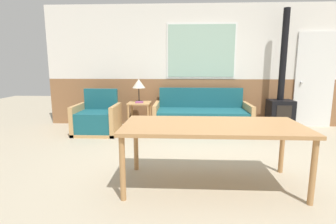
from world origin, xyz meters
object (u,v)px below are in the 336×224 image
object	(u,v)px
side_table	(140,108)
dining_table	(212,130)
armchair	(97,120)
table_lamp	(139,84)
wood_stove	(281,101)
couch	(201,118)

from	to	relation	value
side_table	dining_table	bearing A→B (deg)	-64.44
side_table	dining_table	distance (m)	2.90
armchair	dining_table	distance (m)	3.06
table_lamp	wood_stove	bearing A→B (deg)	0.17
side_table	wood_stove	world-z (taller)	wood_stove
couch	dining_table	world-z (taller)	couch
couch	armchair	world-z (taller)	armchair
armchair	wood_stove	size ratio (longest dim) A/B	0.35
dining_table	wood_stove	xyz separation A→B (m)	(1.75, 2.70, -0.03)
armchair	wood_stove	distance (m)	3.86
side_table	wood_stove	size ratio (longest dim) A/B	0.24
table_lamp	side_table	bearing A→B (deg)	-75.24
couch	armchair	bearing A→B (deg)	-171.04
table_lamp	dining_table	distance (m)	2.99
side_table	dining_table	size ratio (longest dim) A/B	0.29
side_table	table_lamp	size ratio (longest dim) A/B	1.21
couch	side_table	world-z (taller)	couch
wood_stove	side_table	bearing A→B (deg)	-178.25
couch	table_lamp	distance (m)	1.53
couch	side_table	distance (m)	1.34
couch	wood_stove	size ratio (longest dim) A/B	0.80
armchair	dining_table	bearing A→B (deg)	-53.53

